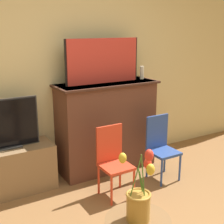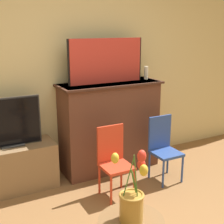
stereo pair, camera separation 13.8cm
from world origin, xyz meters
TOP-DOWN VIEW (x-y plane):
  - wall_back at (0.00, 2.13)m, footprint 8.00×0.06m
  - fireplace_mantel at (0.51, 1.88)m, footprint 1.27×0.48m
  - painting at (0.47, 1.89)m, footprint 0.96×0.03m
  - mantel_candle at (1.03, 1.88)m, footprint 0.05×0.05m
  - tv_stand at (-0.68, 1.88)m, footprint 0.89×0.40m
  - tv_monitor at (-0.68, 1.88)m, footprint 0.64×0.12m
  - chair_red at (0.24, 1.28)m, footprint 0.31×0.31m
  - chair_blue at (0.92, 1.33)m, footprint 0.31×0.31m
  - vase_tulips at (-0.20, 0.20)m, footprint 0.26×0.18m

SIDE VIEW (x-z plane):
  - tv_stand at x=-0.68m, z-range 0.00..0.51m
  - chair_red at x=0.24m, z-range 0.04..0.79m
  - chair_blue at x=0.92m, z-range 0.04..0.79m
  - fireplace_mantel at x=0.51m, z-range 0.01..1.12m
  - vase_tulips at x=-0.20m, z-range 0.35..0.88m
  - tv_monitor at x=-0.68m, z-range 0.50..1.04m
  - mantel_candle at x=1.03m, z-range 1.11..1.27m
  - wall_back at x=0.00m, z-range 0.00..2.70m
  - painting at x=0.47m, z-range 1.11..1.63m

